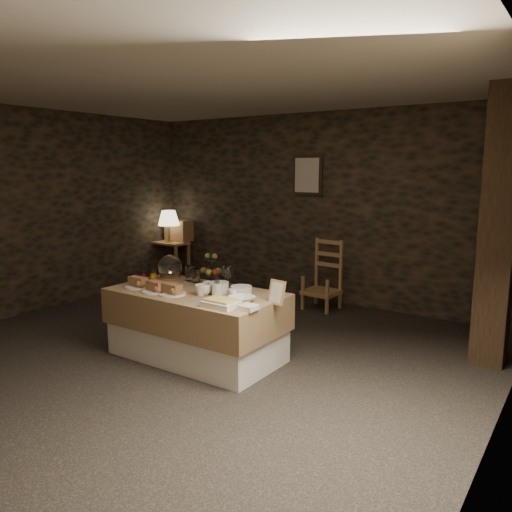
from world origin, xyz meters
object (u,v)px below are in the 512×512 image
Objects in this scene: fruit_stand at (211,270)px; timber_column at (498,228)px; chair at (324,278)px; wine_rack at (179,230)px; console_table at (170,250)px; table_lamp at (169,218)px; buffet_table at (196,320)px.

timber_column is at bearing 24.75° from fruit_stand.
timber_column is (2.17, -0.82, 0.89)m from chair.
chair is (2.75, -0.17, -0.43)m from wine_rack.
table_lamp is (0.05, -0.05, 0.52)m from console_table.
timber_column is at bearing -11.34° from wine_rack.
fruit_stand is (2.49, -1.95, 0.28)m from console_table.
wine_rack is at bearing 74.48° from console_table.
timber_column is at bearing -17.44° from chair.
chair is 0.27× the size of timber_column.
buffet_table is at bearing -92.43° from chair.
timber_column is 2.78m from fruit_stand.
timber_column reaches higher than buffet_table.
buffet_table is 0.65× the size of timber_column.
wine_rack is 0.59× the size of chair.
chair is (2.75, 0.06, -0.64)m from table_lamp.
console_table is at bearing 170.78° from timber_column.
table_lamp reaches higher than buffet_table.
wine_rack is (0.05, 0.18, 0.30)m from console_table.
timber_column reaches higher than wine_rack.
fruit_stand reaches higher than chair.
wine_rack is at bearing 138.80° from fruit_stand.
table_lamp is 1.23× the size of wine_rack.
wine_rack is at bearing 179.65° from chair.
console_table is 0.25× the size of timber_column.
table_lamp reaches higher than fruit_stand.
fruit_stand is (-2.49, -1.15, -0.49)m from timber_column.
buffet_table is at bearing -44.40° from wine_rack.
table_lamp is at bearing 142.01° from fruit_stand.
fruit_stand is at bearing -38.15° from console_table.
fruit_stand is at bearing -155.25° from timber_column.
console_table is at bearing 135.00° from table_lamp.
chair is (2.80, 0.01, -0.13)m from console_table.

